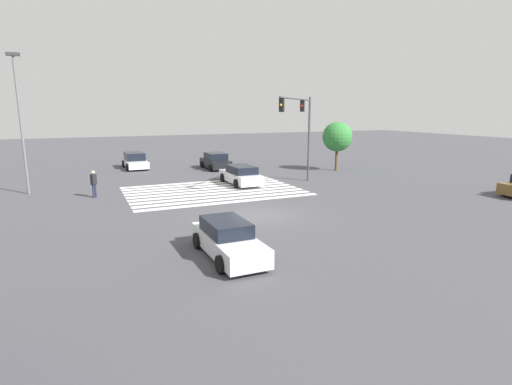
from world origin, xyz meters
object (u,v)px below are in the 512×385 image
at_px(car_0, 228,240).
at_px(car_4, 216,161).
at_px(street_light_pole_a, 20,113).
at_px(traffic_signal_mast, 302,121).
at_px(tree_corner_a, 337,137).
at_px(car_1, 241,175).
at_px(pedestrian, 94,182).
at_px(car_5, 135,161).

height_order(car_0, car_4, car_4).
xyz_separation_m(car_0, car_4, (-7.09, -23.12, 0.08)).
relative_size(car_4, street_light_pole_a, 0.48).
xyz_separation_m(traffic_signal_mast, tree_corner_a, (-7.09, -5.47, -1.66)).
bearing_deg(tree_corner_a, car_4, -29.34).
distance_m(car_1, tree_corner_a, 11.67).
xyz_separation_m(car_0, pedestrian, (4.36, -13.72, 0.34)).
xyz_separation_m(car_1, tree_corner_a, (-11.01, -2.99, 2.49)).
distance_m(pedestrian, tree_corner_a, 22.06).
bearing_deg(car_0, car_4, 162.21).
bearing_deg(pedestrian, car_4, 86.39).
relative_size(traffic_signal_mast, pedestrian, 3.73).
xyz_separation_m(car_1, car_4, (-0.81, -8.72, 0.04)).
bearing_deg(car_4, traffic_signal_mast, -164.90).
bearing_deg(traffic_signal_mast, tree_corner_a, 172.64).
distance_m(traffic_signal_mast, car_5, 18.53).
xyz_separation_m(car_5, street_light_pole_a, (8.39, 9.95, 4.72)).
bearing_deg(car_5, car_0, -0.98).
distance_m(car_0, tree_corner_a, 24.65).
bearing_deg(pedestrian, street_light_pole_a, -170.08).
height_order(car_5, street_light_pole_a, street_light_pole_a).
distance_m(car_4, tree_corner_a, 11.95).
distance_m(car_1, pedestrian, 10.66).
relative_size(car_5, street_light_pole_a, 0.53).
relative_size(car_0, tree_corner_a, 1.01).
relative_size(traffic_signal_mast, car_4, 1.51).
bearing_deg(pedestrian, car_1, 50.66).
relative_size(car_0, car_5, 0.95).
bearing_deg(tree_corner_a, car_1, 15.19).
distance_m(car_0, pedestrian, 14.40).
bearing_deg(street_light_pole_a, pedestrian, 142.92).
height_order(car_0, tree_corner_a, tree_corner_a).
bearing_deg(car_4, car_5, 62.61).
height_order(traffic_signal_mast, street_light_pole_a, street_light_pole_a).
bearing_deg(car_4, car_1, 174.32).
relative_size(car_0, pedestrian, 2.61).
bearing_deg(traffic_signal_mast, pedestrian, -52.07).
xyz_separation_m(car_4, car_5, (7.17, -3.66, -0.00)).
bearing_deg(pedestrian, traffic_signal_mast, 39.93).
height_order(car_1, street_light_pole_a, street_light_pole_a).
bearing_deg(car_1, car_4, -5.68).
relative_size(traffic_signal_mast, car_5, 1.36).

